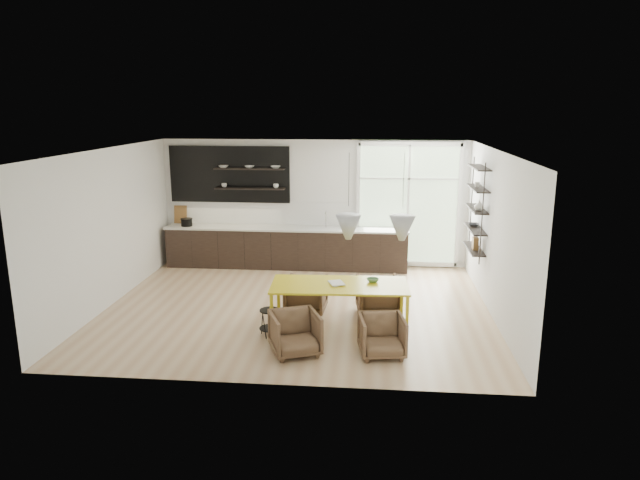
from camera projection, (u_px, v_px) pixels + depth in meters
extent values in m
cube|color=#D5B58F|center=(297.00, 308.00, 10.58)|extent=(7.00, 6.00, 0.01)
cube|color=white|center=(314.00, 203.00, 13.14)|extent=(7.00, 0.02, 2.90)
cube|color=white|center=(110.00, 227.00, 10.56)|extent=(0.02, 6.00, 2.90)
cube|color=white|center=(496.00, 235.00, 9.92)|extent=(0.02, 6.00, 2.90)
cube|color=white|center=(296.00, 150.00, 9.90)|extent=(7.00, 6.00, 0.01)
cube|color=#B2D1A5|center=(408.00, 205.00, 12.92)|extent=(2.20, 0.02, 2.70)
cube|color=white|center=(408.00, 205.00, 12.89)|extent=(2.30, 0.08, 2.80)
cone|color=#B0B4BD|center=(348.00, 227.00, 9.62)|extent=(0.44, 0.44, 0.42)
cone|color=#B0B4BD|center=(402.00, 228.00, 9.54)|extent=(0.44, 0.44, 0.42)
cylinder|color=black|center=(349.00, 180.00, 9.43)|extent=(0.01, 0.01, 0.89)
cylinder|color=black|center=(404.00, 180.00, 9.35)|extent=(0.01, 0.01, 0.89)
cube|color=black|center=(287.00, 248.00, 13.11)|extent=(5.50, 0.65, 0.90)
cube|color=silver|center=(286.00, 228.00, 13.00)|extent=(5.54, 0.69, 0.04)
cube|color=white|center=(288.00, 213.00, 13.24)|extent=(5.50, 0.02, 0.55)
cube|color=black|center=(230.00, 174.00, 13.13)|extent=(2.80, 0.06, 1.30)
cube|color=black|center=(249.00, 169.00, 12.92)|extent=(1.60, 0.28, 0.03)
cube|color=black|center=(250.00, 188.00, 13.02)|extent=(1.60, 0.28, 0.03)
cube|color=brown|center=(181.00, 214.00, 13.40)|extent=(0.30, 0.10, 0.42)
cylinder|color=silver|center=(326.00, 219.00, 12.97)|extent=(0.02, 0.02, 0.40)
imported|color=white|center=(224.00, 167.00, 12.96)|extent=(0.22, 0.22, 0.05)
imported|color=white|center=(249.00, 167.00, 12.91)|extent=(0.22, 0.22, 0.05)
imported|color=white|center=(276.00, 167.00, 12.85)|extent=(0.22, 0.22, 0.05)
imported|color=white|center=(224.00, 185.00, 13.06)|extent=(0.12, 0.12, 0.10)
imported|color=white|center=(276.00, 186.00, 12.95)|extent=(0.12, 0.12, 0.10)
cylinder|color=black|center=(187.00, 223.00, 13.11)|extent=(0.26, 0.26, 0.16)
cube|color=black|center=(482.00, 215.00, 10.46)|extent=(0.02, 0.02, 1.90)
cube|color=black|center=(471.00, 204.00, 11.62)|extent=(0.02, 0.02, 1.90)
cube|color=black|center=(474.00, 249.00, 11.22)|extent=(0.26, 1.20, 0.02)
cube|color=black|center=(475.00, 229.00, 11.13)|extent=(0.26, 1.20, 0.02)
cube|color=black|center=(477.00, 209.00, 11.04)|extent=(0.26, 1.20, 0.02)
cube|color=black|center=(478.00, 188.00, 10.95)|extent=(0.26, 1.20, 0.03)
cube|color=black|center=(479.00, 167.00, 10.85)|extent=(0.26, 1.20, 0.03)
imported|color=white|center=(479.00, 205.00, 10.77)|extent=(0.18, 0.18, 0.19)
imported|color=#333338|center=(474.00, 225.00, 11.32)|extent=(0.22, 0.22, 0.05)
imported|color=white|center=(477.00, 184.00, 11.03)|extent=(0.10, 0.10, 0.09)
cube|color=brown|center=(475.00, 243.00, 11.10)|extent=(0.10, 0.18, 0.24)
cube|color=gold|center=(340.00, 285.00, 9.30)|extent=(2.27, 1.10, 0.03)
cube|color=gold|center=(272.00, 317.00, 9.00)|extent=(0.05, 0.05, 0.78)
cube|color=gold|center=(279.00, 298.00, 9.88)|extent=(0.05, 0.05, 0.78)
cube|color=gold|center=(407.00, 320.00, 8.90)|extent=(0.05, 0.05, 0.78)
cube|color=gold|center=(402.00, 301.00, 9.78)|extent=(0.05, 0.05, 0.78)
imported|color=brown|center=(306.00, 295.00, 10.24)|extent=(0.75, 0.77, 0.66)
imported|color=brown|center=(378.00, 296.00, 10.16)|extent=(0.83, 0.84, 0.69)
imported|color=brown|center=(295.00, 333.00, 8.55)|extent=(0.91, 0.92, 0.65)
imported|color=brown|center=(382.00, 336.00, 8.49)|extent=(0.75, 0.77, 0.61)
cylinder|color=black|center=(270.00, 310.00, 9.20)|extent=(0.33, 0.33, 0.02)
cylinder|color=black|center=(270.00, 328.00, 9.27)|extent=(0.35, 0.35, 0.02)
cylinder|color=black|center=(278.00, 325.00, 9.18)|extent=(0.01, 0.01, 0.43)
cylinder|color=black|center=(275.00, 320.00, 9.38)|extent=(0.01, 0.01, 0.43)
cylinder|color=black|center=(262.00, 321.00, 9.32)|extent=(0.01, 0.01, 0.43)
cylinder|color=black|center=(264.00, 326.00, 9.12)|extent=(0.01, 0.01, 0.43)
imported|color=white|center=(330.00, 284.00, 9.27)|extent=(0.31, 0.36, 0.03)
imported|color=#5C8C57|center=(373.00, 280.00, 9.40)|extent=(0.20, 0.20, 0.06)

